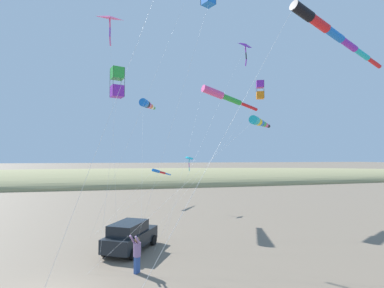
# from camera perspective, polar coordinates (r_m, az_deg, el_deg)

# --- Properties ---
(dune_ridge_grassy) EXTENTS (28.00, 240.00, 6.67)m
(dune_ridge_grassy) POSITION_cam_1_polar(r_m,az_deg,el_deg) (68.17, -15.53, -7.59)
(dune_ridge_grassy) COLOR #938E60
(dune_ridge_grassy) RESTS_ON ground_plane
(parked_car) EXTENTS (4.66, 3.69, 1.85)m
(parked_car) POSITION_cam_1_polar(r_m,az_deg,el_deg) (19.41, -12.30, -17.54)
(parked_car) COLOR black
(parked_car) RESTS_ON ground_plane
(cooler_box) EXTENTS (0.62, 0.42, 0.42)m
(cooler_box) POSITION_cam_1_polar(r_m,az_deg,el_deg) (22.19, -14.74, -17.58)
(cooler_box) COLOR orange
(cooler_box) RESTS_ON ground_plane
(person_adult_flyer) EXTENTS (0.71, 0.70, 1.99)m
(person_adult_flyer) POSITION_cam_1_polar(r_m,az_deg,el_deg) (15.90, -10.99, -20.45)
(person_adult_flyer) COLOR #335199
(person_adult_flyer) RESTS_ON ground_plane
(kite_windsock_magenta_far_left) EXTENTS (4.86, 12.82, 8.77)m
(kite_windsock_magenta_far_left) POSITION_cam_1_polar(r_m,az_deg,el_deg) (20.76, 13.32, 4.27)
(kite_windsock_magenta_far_left) COLOR #1EB7C6
(kite_windsock_magenta_far_left) RESTS_ON ground_plane
(kite_box_black_fish_shape) EXTENTS (5.87, 11.97, 13.61)m
(kite_box_black_fish_shape) POSITION_cam_1_polar(r_m,az_deg,el_deg) (29.70, 13.49, 10.51)
(kite_box_black_fish_shape) COLOR purple
(kite_box_black_fish_shape) RESTS_ON ground_plane
(kite_box_long_streamer_left) EXTENTS (3.86, 1.22, 12.04)m
(kite_box_long_streamer_left) POSITION_cam_1_polar(r_m,az_deg,el_deg) (20.37, -14.78, 11.84)
(kite_box_long_streamer_left) COLOR green
(kite_box_long_streamer_left) RESTS_ON ground_plane
(kite_delta_blue_topmost) EXTENTS (8.86, 9.95, 6.11)m
(kite_delta_blue_topmost) POSITION_cam_1_polar(r_m,az_deg,el_deg) (32.40, -0.56, -2.91)
(kite_delta_blue_topmost) COLOR #1EB7C6
(kite_delta_blue_topmost) RESTS_ON ground_plane
(kite_windsock_orange_high_right) EXTENTS (14.60, 2.15, 11.72)m
(kite_windsock_orange_high_right) POSITION_cam_1_polar(r_m,az_deg,el_deg) (29.62, -8.95, 7.82)
(kite_windsock_orange_high_right) COLOR blue
(kite_windsock_orange_high_right) RESTS_ON ground_plane
(kite_windsock_striped_overhead) EXTENTS (5.52, 12.57, 11.32)m
(kite_windsock_striped_overhead) POSITION_cam_1_polar(r_m,az_deg,el_deg) (12.50, 25.82, 19.75)
(kite_windsock_striped_overhead) COLOR black
(kite_windsock_striped_overhead) RESTS_ON ground_plane
(kite_windsock_yellow_midlevel) EXTENTS (13.65, 7.81, 4.58)m
(kite_windsock_yellow_midlevel) POSITION_cam_1_polar(r_m,az_deg,el_deg) (36.01, -6.61, -5.56)
(kite_windsock_yellow_midlevel) COLOR blue
(kite_windsock_yellow_midlevel) RESTS_ON ground_plane
(kite_delta_teal_far_right) EXTENTS (9.78, 11.12, 18.05)m
(kite_delta_teal_far_right) POSITION_cam_1_polar(r_m,az_deg,el_deg) (31.65, 10.70, 18.81)
(kite_delta_teal_far_right) COLOR purple
(kite_delta_teal_far_right) RESTS_ON ground_plane
(kite_windsock_checkered_midright) EXTENTS (9.34, 11.73, 13.40)m
(kite_windsock_checkered_midright) POSITION_cam_1_polar(r_m,az_deg,el_deg) (30.85, 6.22, 9.52)
(kite_windsock_checkered_midright) COLOR #EF4C93
(kite_windsock_checkered_midright) RESTS_ON ground_plane
(kite_delta_rainbow_low_near) EXTENTS (6.36, 2.01, 18.59)m
(kite_delta_rainbow_low_near) POSITION_cam_1_polar(r_m,az_deg,el_deg) (28.26, -16.16, 23.06)
(kite_delta_rainbow_low_near) COLOR #EF4C93
(kite_delta_rainbow_low_near) RESTS_ON ground_plane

